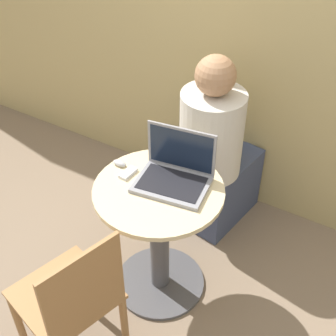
{
  "coord_description": "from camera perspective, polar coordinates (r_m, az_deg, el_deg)",
  "views": [
    {
      "loc": [
        0.89,
        -1.4,
        2.18
      ],
      "look_at": [
        0.02,
        0.05,
        0.81
      ],
      "focal_mm": 50.0,
      "sensor_mm": 36.0,
      "label": 1
    }
  ],
  "objects": [
    {
      "name": "laptop",
      "position": [
        2.22,
        0.86,
        -0.53
      ],
      "size": [
        0.38,
        0.3,
        0.26
      ],
      "color": "gray",
      "rests_on": "round_table"
    },
    {
      "name": "chair_empty",
      "position": [
        2.15,
        -11.5,
        -15.8
      ],
      "size": [
        0.49,
        0.49,
        0.86
      ],
      "color": "#9E7042",
      "rests_on": "ground_plane"
    },
    {
      "name": "ground_plane",
      "position": [
        2.74,
        -0.96,
        -13.79
      ],
      "size": [
        12.0,
        12.0,
        0.0
      ],
      "primitive_type": "plane",
      "color": "#7F6B56"
    },
    {
      "name": "cell_phone",
      "position": [
        2.3,
        -4.89,
        -0.6
      ],
      "size": [
        0.05,
        0.1,
        0.02
      ],
      "color": "silver",
      "rests_on": "round_table"
    },
    {
      "name": "round_table",
      "position": [
        2.41,
        -1.07,
        -7.52
      ],
      "size": [
        0.63,
        0.63,
        0.71
      ],
      "color": "#4C4C51",
      "rests_on": "ground_plane"
    },
    {
      "name": "computer_mouse",
      "position": [
        2.35,
        -5.93,
        0.59
      ],
      "size": [
        0.07,
        0.04,
        0.03
      ],
      "color": "#B2B2B7",
      "rests_on": "round_table"
    },
    {
      "name": "back_wall",
      "position": [
        2.66,
        10.09,
        19.09
      ],
      "size": [
        7.0,
        0.05,
        2.6
      ],
      "color": "tan",
      "rests_on": "ground_plane"
    },
    {
      "name": "person_seated",
      "position": [
        2.78,
        5.73,
        1.14
      ],
      "size": [
        0.41,
        0.58,
        1.16
      ],
      "color": "#3D4766",
      "rests_on": "ground_plane"
    }
  ]
}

